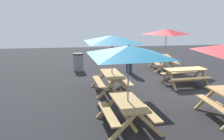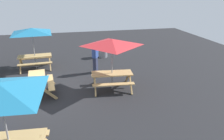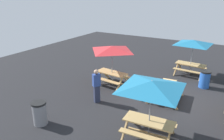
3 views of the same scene
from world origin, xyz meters
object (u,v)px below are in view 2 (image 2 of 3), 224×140
(picnic_table_0, at_px, (37,81))
(picnic_table_1, at_px, (112,46))
(trash_bin_gray, at_px, (103,50))
(person_standing, at_px, (95,57))
(picnic_table_2, at_px, (32,34))

(picnic_table_0, distance_m, picnic_table_1, 3.54)
(trash_bin_gray, bearing_deg, picnic_table_1, 84.04)
(trash_bin_gray, distance_m, person_standing, 2.90)
(picnic_table_0, distance_m, picnic_table_2, 3.63)
(picnic_table_1, height_order, person_standing, picnic_table_1)
(picnic_table_2, bearing_deg, picnic_table_0, 92.73)
(picnic_table_0, xyz_separation_m, picnic_table_1, (-3.23, 0.25, 1.43))
(trash_bin_gray, bearing_deg, picnic_table_0, 51.10)
(picnic_table_0, relative_size, trash_bin_gray, 1.95)
(picnic_table_1, relative_size, person_standing, 1.40)
(picnic_table_2, bearing_deg, person_standing, 152.40)
(picnic_table_0, distance_m, person_standing, 3.42)
(picnic_table_1, relative_size, picnic_table_2, 0.83)
(picnic_table_1, height_order, picnic_table_2, same)
(picnic_table_0, relative_size, person_standing, 1.14)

